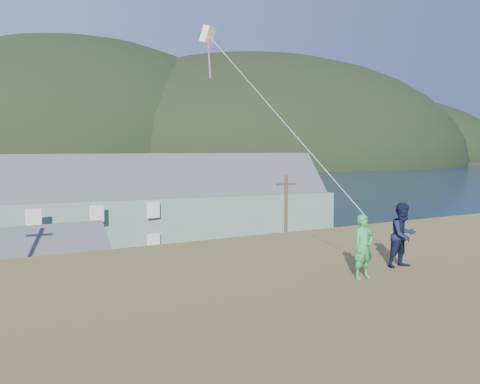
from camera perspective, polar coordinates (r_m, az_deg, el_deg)
name	(u,v)px	position (r m, az deg, el deg)	size (l,w,h in m)	color
ground	(71,340)	(31.43, -17.59, -14.82)	(900.00, 900.00, 0.00)	#0A1638
grass_strip	(80,351)	(29.57, -16.69, -15.96)	(110.00, 8.00, 0.10)	#4C3D19
waterfront_lot	(22,275)	(47.54, -22.20, -8.18)	(72.00, 36.00, 0.12)	#28282B
far_hills	(17,164)	(311.30, -22.66, 2.82)	(760.00, 265.00, 143.00)	black
lodge	(164,207)	(53.33, -8.10, -1.60)	(34.62, 13.88, 11.84)	slate
shed_white	(50,268)	(38.21, -19.62, -7.61)	(8.21, 5.77, 6.27)	white
utility_poles	(26,259)	(31.36, -21.84, -6.61)	(31.53, 0.24, 8.89)	#47331E
kite_flyer_green	(364,247)	(13.46, 13.04, -5.70)	(0.58, 0.38, 1.58)	green
kite_flyer_navy	(403,235)	(15.00, 17.01, -4.43)	(0.84, 0.66, 1.73)	black
kite_rig	(210,39)	(18.39, -3.25, 15.94)	(1.04, 3.68, 8.69)	#FFF2C2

